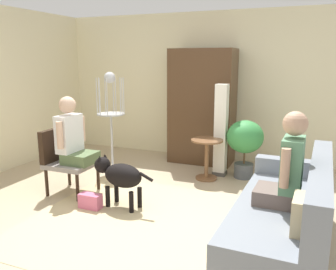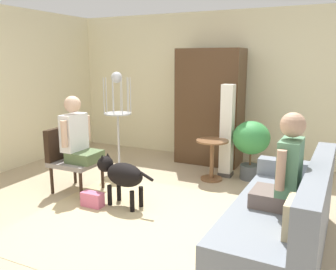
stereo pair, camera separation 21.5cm
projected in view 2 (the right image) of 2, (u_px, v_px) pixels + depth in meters
The scene contains 14 objects.
ground_plane at pixel (150, 215), 4.10m from camera, with size 6.95×6.95×0.00m, color tan.
back_wall at pixel (224, 87), 6.28m from camera, with size 6.39×0.12×2.59m, color beige.
area_rug at pixel (147, 222), 3.90m from camera, with size 2.60×2.39×0.01m, color #C6B284.
couch at pixel (284, 220), 3.26m from camera, with size 0.87×2.02×0.87m.
armchair at pixel (70, 154), 4.81m from camera, with size 0.59×0.56×0.87m.
person_on_couch at pixel (285, 168), 3.14m from camera, with size 0.43×0.52×0.87m.
person_on_armchair at pixel (77, 135), 4.69m from camera, with size 0.46×0.54×0.87m.
round_end_table at pixel (212, 156), 5.23m from camera, with size 0.48×0.48×0.61m.
dog at pixel (122, 174), 4.30m from camera, with size 0.83×0.35×0.62m.
bird_cage_stand at pixel (118, 117), 5.63m from camera, with size 0.44×0.44×1.58m.
potted_plant at pixel (251, 141), 5.22m from camera, with size 0.55×0.55×0.89m.
column_lamp at pixel (227, 132), 5.35m from camera, with size 0.20×0.20×1.41m.
armoire_cabinet at pixel (210, 107), 6.03m from camera, with size 1.08×0.56×1.95m, color #4C331E.
handbag at pixel (92, 199), 4.32m from camera, with size 0.27×0.13×0.18m, color #D8668C.
Camera 2 is at (1.83, -3.35, 1.76)m, focal length 37.78 mm.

